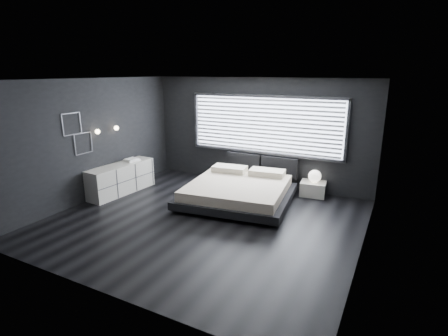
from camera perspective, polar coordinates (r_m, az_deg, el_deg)
The scene contains 12 objects.
room at distance 6.80m, azimuth -3.31°, elevation 2.35°, with size 6.04×6.00×2.80m.
window at distance 9.07m, azimuth 6.56°, elevation 6.95°, with size 4.14×0.09×1.52m.
headboard at distance 9.24m, azimuth 6.10°, elevation 0.54°, with size 1.96×0.16×0.52m.
sconce_near at distance 8.61m, azimuth -19.96°, elevation 5.60°, with size 0.18×0.11×0.11m.
sconce_far at distance 9.03m, azimuth -17.18°, elevation 6.26°, with size 0.18×0.11×0.11m.
wall_art_upper at distance 8.26m, azimuth -23.60°, elevation 6.61°, with size 0.01×0.48×0.48m.
wall_art_lower at distance 8.49m, azimuth -21.97°, elevation 3.76°, with size 0.01×0.48×0.48m.
bed at distance 8.09m, azimuth 2.33°, elevation -3.68°, with size 2.67×2.57×0.62m.
nightstand at distance 8.83m, azimuth 14.33°, elevation -3.28°, with size 0.59×0.49×0.35m, color silver.
orb_lamp at distance 8.73m, azimuth 14.58°, elevation -1.29°, with size 0.30×0.30×0.30m, color white.
dresser at distance 9.07m, azimuth -16.44°, elevation -1.66°, with size 0.64×1.86×0.73m.
book_stack at distance 9.22m, azimuth -14.84°, elevation 1.32°, with size 0.33×0.39×0.07m.
Camera 1 is at (3.40, -5.69, 2.95)m, focal length 28.00 mm.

